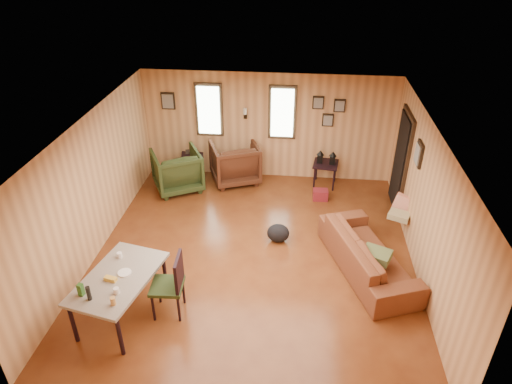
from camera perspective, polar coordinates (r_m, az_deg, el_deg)
room at (r=7.67m, az=1.16°, el=0.46°), size 5.54×6.04×2.44m
sofa at (r=7.78m, az=13.93°, el=-6.86°), size 1.40×2.33×0.88m
recliner_brown at (r=10.18m, az=-2.68°, el=3.98°), size 1.26×1.22×1.02m
recliner_green at (r=10.00m, az=-9.85°, el=2.91°), size 1.27×1.24×0.99m
end_table at (r=10.63m, az=-7.91°, el=3.96°), size 0.57×0.54×0.63m
side_table at (r=10.07m, az=8.74°, el=3.72°), size 0.58×0.58×0.84m
cooler at (r=9.72m, az=8.04°, el=-0.33°), size 0.32×0.23×0.22m
backpack at (r=8.36m, az=2.79°, el=-5.16°), size 0.46×0.37×0.35m
sofa_pillows at (r=8.17m, az=16.37°, el=-4.65°), size 1.11×1.86×0.38m
dining_table at (r=6.87m, az=-16.88°, el=-10.59°), size 1.16×1.61×0.96m
dining_chair at (r=6.83m, az=-10.48°, el=-11.02°), size 0.49×0.49×1.02m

